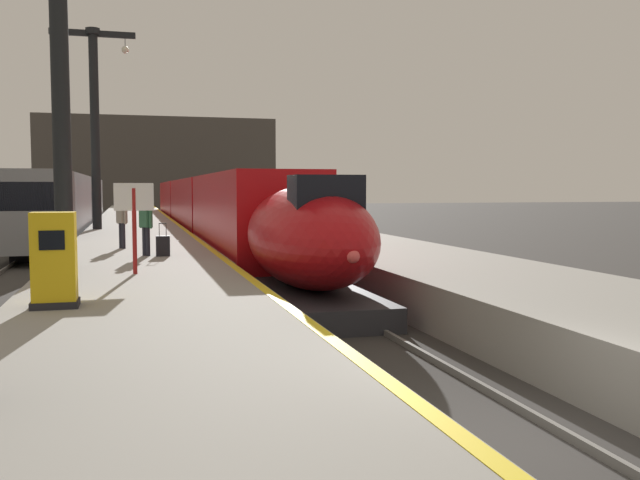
# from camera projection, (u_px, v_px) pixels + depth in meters

# --- Properties ---
(ground_plane) EXTENTS (260.00, 260.00, 0.00)m
(ground_plane) POSITION_uv_depth(u_px,v_px,m) (514.00, 447.00, 8.16)
(ground_plane) COLOR #33302D
(platform_left) EXTENTS (4.80, 110.00, 1.05)m
(platform_left) POSITION_uv_depth(u_px,v_px,m) (137.00, 245.00, 30.87)
(platform_left) COLOR gray
(platform_left) RESTS_ON ground
(platform_right) EXTENTS (4.80, 110.00, 1.05)m
(platform_right) POSITION_uv_depth(u_px,v_px,m) (313.00, 242.00, 33.00)
(platform_right) COLOR gray
(platform_right) RESTS_ON ground
(platform_left_safety_stripe) EXTENTS (0.20, 107.80, 0.01)m
(platform_left_safety_stripe) POSITION_uv_depth(u_px,v_px,m) (189.00, 233.00, 31.43)
(platform_left_safety_stripe) COLOR yellow
(platform_left_safety_stripe) RESTS_ON platform_left
(rail_main_left) EXTENTS (0.08, 110.00, 0.12)m
(rail_main_left) POSITION_uv_depth(u_px,v_px,m) (205.00, 249.00, 34.41)
(rail_main_left) COLOR slate
(rail_main_left) RESTS_ON ground
(rail_main_right) EXTENTS (0.08, 110.00, 0.12)m
(rail_main_right) POSITION_uv_depth(u_px,v_px,m) (236.00, 248.00, 34.81)
(rail_main_right) COLOR slate
(rail_main_right) RESTS_ON ground
(rail_secondary_left) EXTENTS (0.08, 110.00, 0.12)m
(rail_secondary_left) POSITION_uv_depth(u_px,v_px,m) (30.00, 253.00, 32.28)
(rail_secondary_left) COLOR slate
(rail_secondary_left) RESTS_ON ground
(rail_secondary_right) EXTENTS (0.08, 110.00, 0.12)m
(rail_secondary_right) POSITION_uv_depth(u_px,v_px,m) (64.00, 252.00, 32.68)
(rail_secondary_right) COLOR slate
(rail_secondary_right) RESTS_ON ground
(highspeed_train_main) EXTENTS (2.92, 57.36, 3.60)m
(highspeed_train_main) POSITION_uv_depth(u_px,v_px,m) (206.00, 207.00, 40.77)
(highspeed_train_main) COLOR #B20F14
(highspeed_train_main) RESTS_ON ground
(regional_train_adjacent) EXTENTS (2.85, 36.60, 3.80)m
(regional_train_adjacent) POSITION_uv_depth(u_px,v_px,m) (68.00, 203.00, 43.55)
(regional_train_adjacent) COLOR gray
(regional_train_adjacent) RESTS_ON ground
(station_column_mid) EXTENTS (4.00, 0.68, 8.58)m
(station_column_mid) POSITION_uv_depth(u_px,v_px,m) (60.00, 57.00, 16.91)
(station_column_mid) COLOR black
(station_column_mid) RESTS_ON platform_left
(station_column_far) EXTENTS (4.00, 0.68, 9.73)m
(station_column_far) POSITION_uv_depth(u_px,v_px,m) (95.00, 110.00, 33.79)
(station_column_far) COLOR black
(station_column_far) RESTS_ON platform_left
(passenger_near_edge) EXTENTS (0.39, 0.49, 1.69)m
(passenger_near_edge) POSITION_uv_depth(u_px,v_px,m) (146.00, 222.00, 20.54)
(passenger_near_edge) COLOR #23232D
(passenger_near_edge) RESTS_ON platform_left
(passenger_mid_platform) EXTENTS (0.37, 0.52, 1.69)m
(passenger_mid_platform) POSITION_uv_depth(u_px,v_px,m) (122.00, 219.00, 23.05)
(passenger_mid_platform) COLOR #23232D
(passenger_mid_platform) RESTS_ON platform_left
(rolling_suitcase) EXTENTS (0.40, 0.22, 0.98)m
(rolling_suitcase) POSITION_uv_depth(u_px,v_px,m) (163.00, 246.00, 20.46)
(rolling_suitcase) COLOR black
(rolling_suitcase) RESTS_ON platform_left
(ticket_machine_yellow) EXTENTS (0.76, 0.62, 1.60)m
(ticket_machine_yellow) POSITION_uv_depth(u_px,v_px,m) (54.00, 263.00, 11.60)
(ticket_machine_yellow) COLOR yellow
(ticket_machine_yellow) RESTS_ON platform_left
(departure_info_board) EXTENTS (0.90, 0.10, 2.12)m
(departure_info_board) POSITION_uv_depth(u_px,v_px,m) (134.00, 209.00, 16.12)
(departure_info_board) COLOR maroon
(departure_info_board) RESTS_ON platform_left
(terminus_back_wall) EXTENTS (36.00, 2.00, 14.00)m
(terminus_back_wall) POSITION_uv_depth(u_px,v_px,m) (159.00, 163.00, 105.76)
(terminus_back_wall) COLOR #4C4742
(terminus_back_wall) RESTS_ON ground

